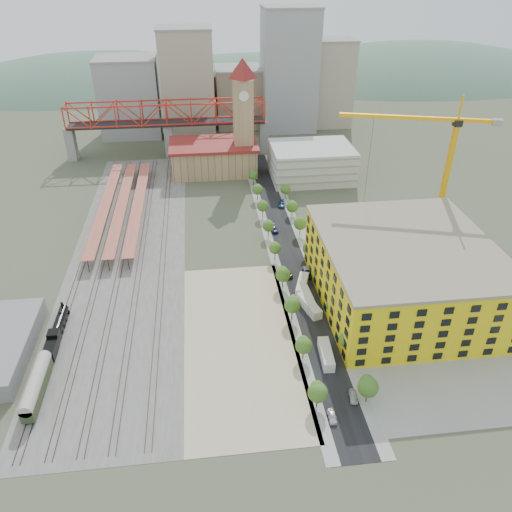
{
  "coord_description": "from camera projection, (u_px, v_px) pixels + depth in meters",
  "views": [
    {
      "loc": [
        -11.41,
        -127.72,
        84.49
      ],
      "look_at": [
        2.94,
        -7.77,
        10.0
      ],
      "focal_mm": 35.0,
      "sensor_mm": 36.0,
      "label": 1
    }
  ],
  "objects": [
    {
      "name": "car_1",
      "position": [
        296.0,
        300.0,
        139.48
      ],
      "size": [
        1.73,
        4.65,
        1.52
      ],
      "primitive_type": "imported",
      "rotation": [
        0.0,
        0.0,
        0.03
      ],
      "color": "#A8A7AD",
      "rests_on": "ground"
    },
    {
      "name": "dirt_lot",
      "position": [
        240.0,
        340.0,
        126.4
      ],
      "size": [
        28.0,
        67.0,
        0.06
      ],
      "primitive_type": "cube",
      "color": "tan",
      "rests_on": "ground"
    },
    {
      "name": "site_trailer_b",
      "position": [
        309.0,
        306.0,
        136.19
      ],
      "size": [
        5.28,
        10.37,
        2.74
      ],
      "primitive_type": "cube",
      "rotation": [
        0.0,
        0.0,
        0.28
      ],
      "color": "silver",
      "rests_on": "ground"
    },
    {
      "name": "car_4",
      "position": [
        353.0,
        397.0,
        109.49
      ],
      "size": [
        2.26,
        4.36,
        1.42
      ],
      "primitive_type": "imported",
      "rotation": [
        0.0,
        0.0,
        -0.15
      ],
      "color": "silver",
      "rests_on": "ground"
    },
    {
      "name": "platform_canopies",
      "position": [
        122.0,
        203.0,
        185.24
      ],
      "size": [
        16.0,
        80.0,
        4.12
      ],
      "color": "#C26C4A",
      "rests_on": "ground"
    },
    {
      "name": "distant_hills",
      "position": [
        268.0,
        178.0,
        419.51
      ],
      "size": [
        647.0,
        264.0,
        227.0
      ],
      "color": "#4C6B59",
      "rests_on": "ground"
    },
    {
      "name": "street_trees",
      "position": [
        292.0,
        259.0,
        159.29
      ],
      "size": [
        15.4,
        124.4,
        8.0
      ],
      "color": "#2E591A",
      "rests_on": "ground"
    },
    {
      "name": "station_hall",
      "position": [
        214.0,
        157.0,
        218.74
      ],
      "size": [
        38.0,
        24.0,
        13.1
      ],
      "color": "tan",
      "rests_on": "ground"
    },
    {
      "name": "tower_crane",
      "position": [
        439.0,
        158.0,
        151.21
      ],
      "size": [
        44.92,
        14.47,
        49.43
      ],
      "color": "#FEAA10",
      "rests_on": "ground"
    },
    {
      "name": "construction_building",
      "position": [
        403.0,
        272.0,
        135.85
      ],
      "size": [
        44.6,
        50.6,
        18.8
      ],
      "color": "yellow",
      "rests_on": "ground"
    },
    {
      "name": "car_0",
      "position": [
        332.0,
        417.0,
        104.83
      ],
      "size": [
        1.86,
        4.15,
        1.38
      ],
      "primitive_type": "imported",
      "rotation": [
        0.0,
        0.0,
        -0.06
      ],
      "color": "silver",
      "rests_on": "ground"
    },
    {
      "name": "street_asphalt",
      "position": [
        286.0,
        244.0,
        167.72
      ],
      "size": [
        12.0,
        170.0,
        0.06
      ],
      "primitive_type": "cube",
      "color": "black",
      "rests_on": "ground"
    },
    {
      "name": "car_2",
      "position": [
        288.0,
        274.0,
        150.85
      ],
      "size": [
        2.95,
        5.05,
        1.32
      ],
      "primitive_type": "imported",
      "rotation": [
        0.0,
        0.0,
        0.17
      ],
      "color": "black",
      "rests_on": "ground"
    },
    {
      "name": "sidewalk_east",
      "position": [
        303.0,
        243.0,
        168.29
      ],
      "size": [
        3.0,
        170.0,
        0.04
      ],
      "primitive_type": "cube",
      "color": "gray",
      "rests_on": "ground"
    },
    {
      "name": "construction_pad",
      "position": [
        408.0,
        299.0,
        141.07
      ],
      "size": [
        50.0,
        90.0,
        0.06
      ],
      "primitive_type": "cube",
      "color": "gray",
      "rests_on": "ground"
    },
    {
      "name": "skyline",
      "position": [
        231.0,
        86.0,
        262.51
      ],
      "size": [
        133.0,
        46.0,
        60.0
      ],
      "color": "#9EA0A3",
      "rests_on": "ground"
    },
    {
      "name": "truss_bridge",
      "position": [
        167.0,
        116.0,
        229.76
      ],
      "size": [
        94.0,
        9.6,
        25.6
      ],
      "color": "gray",
      "rests_on": "ground"
    },
    {
      "name": "site_trailer_a",
      "position": [
        326.0,
        354.0,
        119.95
      ],
      "size": [
        3.26,
        10.1,
        2.72
      ],
      "primitive_type": "cube",
      "rotation": [
        0.0,
        0.0,
        -0.06
      ],
      "color": "silver",
      "rests_on": "ground"
    },
    {
      "name": "car_5",
      "position": [
        306.0,
        271.0,
        152.13
      ],
      "size": [
        1.64,
        4.68,
        1.54
      ],
      "primitive_type": "imported",
      "rotation": [
        0.0,
        0.0,
        0.0
      ],
      "color": "gray",
      "rests_on": "ground"
    },
    {
      "name": "clock_tower",
      "position": [
        243.0,
        107.0,
        206.8
      ],
      "size": [
        12.0,
        12.0,
        52.0
      ],
      "color": "tan",
      "rests_on": "ground"
    },
    {
      "name": "rail_tracks",
      "position": [
        124.0,
        249.0,
        164.34
      ],
      "size": [
        26.56,
        160.0,
        0.18
      ],
      "color": "#382B23",
      "rests_on": "ground"
    },
    {
      "name": "locomotive",
      "position": [
        57.0,
        330.0,
        126.65
      ],
      "size": [
        2.68,
        20.7,
        5.18
      ],
      "color": "black",
      "rests_on": "ground"
    },
    {
      "name": "ballast_strip",
      "position": [
        130.0,
        249.0,
        164.58
      ],
      "size": [
        36.0,
        165.0,
        0.06
      ],
      "primitive_type": "cube",
      "color": "#605E59",
      "rests_on": "ground"
    },
    {
      "name": "car_6",
      "position": [
        308.0,
        274.0,
        150.82
      ],
      "size": [
        2.48,
        5.11,
        1.4
      ],
      "primitive_type": "imported",
      "rotation": [
        0.0,
        0.0,
        0.03
      ],
      "color": "black",
      "rests_on": "ground"
    },
    {
      "name": "site_trailer_c",
      "position": [
        307.0,
        299.0,
        138.86
      ],
      "size": [
        3.31,
        10.43,
        2.82
      ],
      "primitive_type": "cube",
      "rotation": [
        0.0,
        0.0,
        0.06
      ],
      "color": "silver",
      "rests_on": "ground"
    },
    {
      "name": "site_trailer_d",
      "position": [
        302.0,
        285.0,
        144.8
      ],
      "size": [
        5.66,
        10.19,
        2.7
      ],
      "primitive_type": "cube",
      "rotation": [
        0.0,
        0.0,
        -0.33
      ],
      "color": "silver",
      "rests_on": "ground"
    },
    {
      "name": "ground",
      "position": [
        244.0,
        271.0,
        153.45
      ],
      "size": [
        400.0,
        400.0,
        0.0
      ],
      "primitive_type": "plane",
      "color": "#474C38",
      "rests_on": "ground"
    },
    {
      "name": "coach",
      "position": [
        37.0,
        386.0,
        109.35
      ],
      "size": [
        2.97,
        17.25,
        5.42
      ],
      "color": "#29371E",
      "rests_on": "ground"
    },
    {
      "name": "sidewalk_west",
      "position": [
        270.0,
        245.0,
        167.17
      ],
      "size": [
        3.0,
        170.0,
        0.04
      ],
      "primitive_type": "cube",
      "color": "gray",
      "rests_on": "ground"
    },
    {
      "name": "car_7",
      "position": [
        282.0,
        204.0,
        191.84
      ],
      "size": [
        3.09,
        5.77,
        1.59
      ],
      "primitive_type": "imported",
      "rotation": [
        0.0,
        0.0,
        -0.16
      ],
      "color": "navy",
      "rests_on": "ground"
    },
    {
      "name": "parking_garage",
      "position": [
        311.0,
        162.0,
        212.57
      ],
      "size": [
        34.0,
        26.0,
        14.0
      ],
      "primitive_type": "cube",
      "color": "silver",
      "rests_on": "ground"
    },
    {
      "name": "car_3",
      "position": [
        274.0,
        229.0,
        174.75
      ],
      "size": [
        2.97,
        5.74,
        1.59
      ],
      "primitive_type": "imported",
      "rotation": [
        0.0,
        0.0,
        0.14
      ],
      "color": "#1A1C4E",
      "rests_on": "ground"
    }
  ]
}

